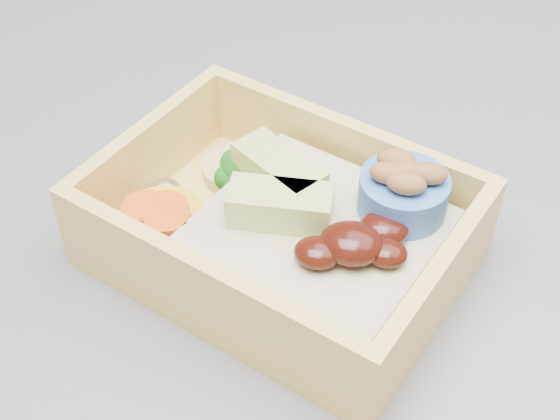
# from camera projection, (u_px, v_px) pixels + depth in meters

# --- Properties ---
(bento_box) EXTENTS (0.21, 0.18, 0.07)m
(bento_box) POSITION_uv_depth(u_px,v_px,m) (291.00, 229.00, 0.39)
(bento_box) COLOR #E6C05F
(bento_box) RESTS_ON island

